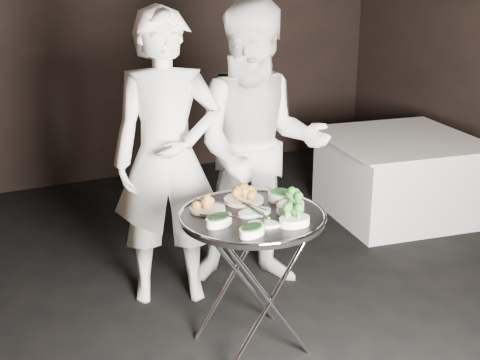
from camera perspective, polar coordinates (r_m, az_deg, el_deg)
name	(u,v)px	position (r m, az deg, el deg)	size (l,w,h in m)	color
wall_back	(92,23)	(6.46, -12.55, 12.91)	(6.00, 0.05, 3.00)	black
tray_stand	(252,276)	(3.69, 1.04, -8.21)	(0.53, 0.45, 0.78)	silver
serving_tray	(252,216)	(3.54, 1.07, -3.13)	(0.78, 0.78, 0.04)	black
potato_plate_a	(207,205)	(3.59, -2.79, -2.15)	(0.19, 0.19, 0.07)	beige
potato_plate_b	(244,195)	(3.71, 0.33, -1.33)	(0.22, 0.22, 0.08)	beige
greens_bowl	(280,195)	(3.73, 3.41, -1.24)	(0.13, 0.13, 0.08)	white
asparagus_plate_a	(255,211)	(3.54, 1.26, -2.68)	(0.20, 0.12, 0.04)	white
asparagus_plate_b	(264,223)	(3.39, 2.05, -3.70)	(0.19, 0.16, 0.03)	white
spinach_bowl_a	(219,219)	(3.40, -1.81, -3.36)	(0.19, 0.16, 0.07)	white
spinach_bowl_b	(252,229)	(3.28, 1.02, -4.25)	(0.18, 0.15, 0.06)	white
broccoli_bowl_a	(290,205)	(3.59, 4.31, -2.16)	(0.21, 0.18, 0.07)	white
broccoli_bowl_b	(294,219)	(3.41, 4.67, -3.36)	(0.17, 0.12, 0.07)	white
serving_utensils	(249,201)	(3.58, 0.82, -1.81)	(0.58, 0.43, 0.01)	silver
waiter_left	(167,159)	(4.11, -6.22, 1.76)	(0.67, 0.44, 1.84)	white
waiter_right	(259,149)	(4.27, 1.63, 2.70)	(0.90, 0.70, 1.86)	white
dining_table	(397,177)	(5.74, 13.27, 0.29)	(1.19, 1.19, 0.68)	white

